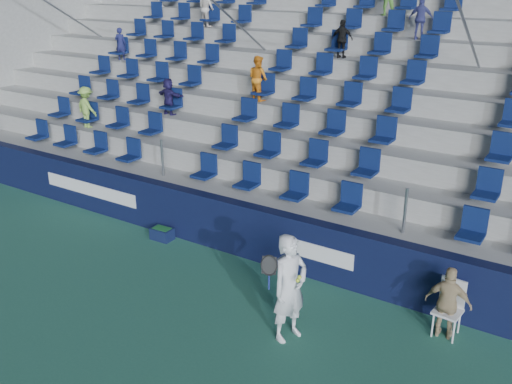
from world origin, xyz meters
TOP-DOWN VIEW (x-y plane):
  - ground at (0.00, 0.00)m, footprint 70.00×70.00m
  - sponsor_wall at (0.00, 3.15)m, footprint 24.00×0.32m
  - grandstand at (-0.00, 8.24)m, footprint 24.00×8.17m
  - tennis_player at (2.00, 1.05)m, footprint 0.72×0.79m
  - line_judge_chair at (4.22, 2.65)m, footprint 0.47×0.48m
  - line_judge at (4.22, 2.50)m, footprint 0.79×0.39m
  - ball_bin at (-2.37, 2.75)m, footprint 0.52×0.35m

SIDE VIEW (x-z plane):
  - ground at x=0.00m, z-range 0.00..0.00m
  - ball_bin at x=-2.37m, z-range 0.01..0.30m
  - line_judge_chair at x=4.22m, z-range 0.07..1.06m
  - sponsor_wall at x=0.00m, z-range 0.00..1.20m
  - line_judge at x=4.22m, z-range 0.00..1.30m
  - tennis_player at x=2.00m, z-range 0.00..1.89m
  - grandstand at x=0.00m, z-range -1.18..5.45m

